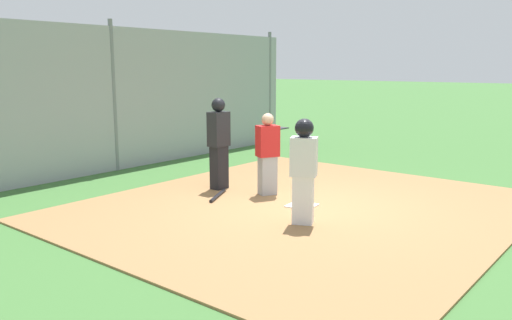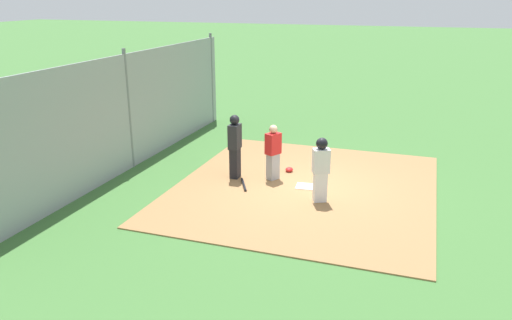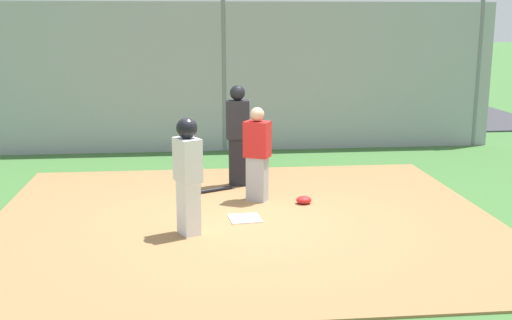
{
  "view_description": "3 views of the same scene",
  "coord_description": "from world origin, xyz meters",
  "px_view_note": "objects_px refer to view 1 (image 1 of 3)",
  "views": [
    {
      "loc": [
        6.99,
        4.67,
        2.34
      ],
      "look_at": [
        -0.41,
        -1.32,
        0.6
      ],
      "focal_mm": 36.25,
      "sensor_mm": 36.0,
      "label": 1
    },
    {
      "loc": [
        11.72,
        2.7,
        4.73
      ],
      "look_at": [
        0.4,
        -1.19,
        0.75
      ],
      "focal_mm": 35.12,
      "sensor_mm": 36.0,
      "label": 2
    },
    {
      "loc": [
        0.75,
        8.69,
        2.83
      ],
      "look_at": [
        -0.3,
        -1.31,
        0.6
      ],
      "focal_mm": 44.7,
      "sensor_mm": 36.0,
      "label": 3
    }
  ],
  "objects_px": {
    "parked_car_red": "(161,114)",
    "baseball_bat": "(218,195)",
    "parked_car_blue": "(109,121)",
    "runner": "(304,165)",
    "catcher_mask": "(301,186)",
    "catcher": "(268,153)",
    "home_plate": "(302,205)",
    "umpire": "(219,142)"
  },
  "relations": [
    {
      "from": "catcher",
      "to": "baseball_bat",
      "type": "xyz_separation_m",
      "value": [
        0.73,
        -0.56,
        -0.73
      ]
    },
    {
      "from": "parked_car_blue",
      "to": "runner",
      "type": "bearing_deg",
      "value": 71.58
    },
    {
      "from": "home_plate",
      "to": "catcher",
      "type": "relative_size",
      "value": 0.3
    },
    {
      "from": "catcher_mask",
      "to": "parked_car_red",
      "type": "xyz_separation_m",
      "value": [
        -4.48,
        -9.2,
        0.52
      ]
    },
    {
      "from": "catcher",
      "to": "catcher_mask",
      "type": "xyz_separation_m",
      "value": [
        -0.7,
        0.26,
        -0.7
      ]
    },
    {
      "from": "home_plate",
      "to": "baseball_bat",
      "type": "height_order",
      "value": "baseball_bat"
    },
    {
      "from": "catcher",
      "to": "parked_car_red",
      "type": "height_order",
      "value": "catcher"
    },
    {
      "from": "catcher_mask",
      "to": "parked_car_blue",
      "type": "bearing_deg",
      "value": -102.08
    },
    {
      "from": "catcher_mask",
      "to": "parked_car_blue",
      "type": "xyz_separation_m",
      "value": [
        -1.85,
        -8.63,
        0.52
      ]
    },
    {
      "from": "catcher",
      "to": "catcher_mask",
      "type": "height_order",
      "value": "catcher"
    },
    {
      "from": "runner",
      "to": "parked_car_red",
      "type": "height_order",
      "value": "runner"
    },
    {
      "from": "home_plate",
      "to": "baseball_bat",
      "type": "distance_m",
      "value": 1.57
    },
    {
      "from": "home_plate",
      "to": "catcher_mask",
      "type": "bearing_deg",
      "value": -145.02
    },
    {
      "from": "catcher_mask",
      "to": "parked_car_blue",
      "type": "height_order",
      "value": "parked_car_blue"
    },
    {
      "from": "catcher",
      "to": "umpire",
      "type": "distance_m",
      "value": 1.02
    },
    {
      "from": "runner",
      "to": "parked_car_red",
      "type": "bearing_deg",
      "value": 33.44
    },
    {
      "from": "umpire",
      "to": "catcher_mask",
      "type": "bearing_deg",
      "value": 36.63
    },
    {
      "from": "home_plate",
      "to": "parked_car_blue",
      "type": "bearing_deg",
      "value": -106.88
    },
    {
      "from": "home_plate",
      "to": "umpire",
      "type": "xyz_separation_m",
      "value": [
        -0.05,
        -1.93,
        0.9
      ]
    },
    {
      "from": "home_plate",
      "to": "parked_car_blue",
      "type": "height_order",
      "value": "parked_car_blue"
    },
    {
      "from": "home_plate",
      "to": "parked_car_red",
      "type": "height_order",
      "value": "parked_car_red"
    },
    {
      "from": "parked_car_red",
      "to": "parked_car_blue",
      "type": "distance_m",
      "value": 2.7
    },
    {
      "from": "parked_car_red",
      "to": "catcher_mask",
      "type": "bearing_deg",
      "value": -110.82
    },
    {
      "from": "runner",
      "to": "catcher_mask",
      "type": "distance_m",
      "value": 2.31
    },
    {
      "from": "home_plate",
      "to": "runner",
      "type": "height_order",
      "value": "runner"
    },
    {
      "from": "catcher_mask",
      "to": "baseball_bat",
      "type": "bearing_deg",
      "value": -29.87
    },
    {
      "from": "parked_car_blue",
      "to": "home_plate",
      "type": "bearing_deg",
      "value": 74.85
    },
    {
      "from": "runner",
      "to": "catcher",
      "type": "bearing_deg",
      "value": 28.75
    },
    {
      "from": "parked_car_red",
      "to": "parked_car_blue",
      "type": "bearing_deg",
      "value": -162.62
    },
    {
      "from": "runner",
      "to": "umpire",
      "type": "bearing_deg",
      "value": 45.57
    },
    {
      "from": "catcher",
      "to": "umpire",
      "type": "bearing_deg",
      "value": -139.38
    },
    {
      "from": "baseball_bat",
      "to": "catcher_mask",
      "type": "distance_m",
      "value": 1.65
    },
    {
      "from": "catcher",
      "to": "parked_car_red",
      "type": "xyz_separation_m",
      "value": [
        -5.18,
        -8.93,
        -0.18
      ]
    },
    {
      "from": "parked_car_red",
      "to": "parked_car_blue",
      "type": "height_order",
      "value": "same"
    },
    {
      "from": "home_plate",
      "to": "parked_car_blue",
      "type": "distance_m",
      "value": 9.75
    },
    {
      "from": "catcher",
      "to": "umpire",
      "type": "relative_size",
      "value": 0.86
    },
    {
      "from": "home_plate",
      "to": "runner",
      "type": "distance_m",
      "value": 1.3
    },
    {
      "from": "runner",
      "to": "parked_car_blue",
      "type": "bearing_deg",
      "value": 44.22
    },
    {
      "from": "home_plate",
      "to": "parked_car_red",
      "type": "bearing_deg",
      "value": -118.93
    },
    {
      "from": "parked_car_blue",
      "to": "catcher",
      "type": "bearing_deg",
      "value": 74.8
    },
    {
      "from": "parked_car_red",
      "to": "baseball_bat",
      "type": "bearing_deg",
      "value": -120.05
    },
    {
      "from": "baseball_bat",
      "to": "catcher_mask",
      "type": "height_order",
      "value": "catcher_mask"
    }
  ]
}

